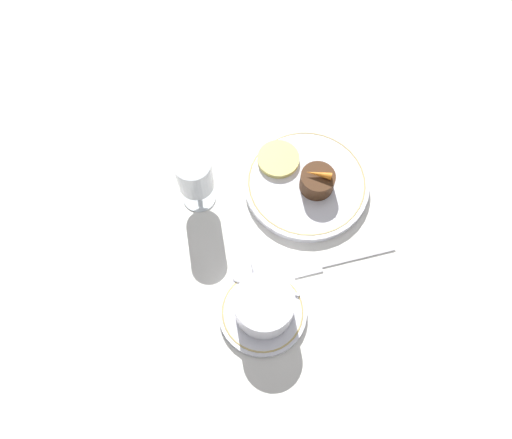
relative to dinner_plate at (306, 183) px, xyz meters
name	(u,v)px	position (x,y,z in m)	size (l,w,h in m)	color
ground_plane	(294,201)	(-0.02, 0.03, -0.01)	(3.00, 3.00, 0.00)	white
dinner_plate	(306,183)	(0.00, 0.00, 0.00)	(0.23, 0.23, 0.01)	white
saucer	(263,312)	(-0.21, 0.14, 0.00)	(0.14, 0.14, 0.01)	white
coffee_cup	(264,305)	(-0.21, 0.13, 0.03)	(0.12, 0.09, 0.06)	white
spoon	(258,284)	(-0.16, 0.13, 0.00)	(0.07, 0.10, 0.00)	silver
wine_glass	(195,177)	(0.02, 0.19, 0.07)	(0.06, 0.06, 0.12)	silver
fork	(332,263)	(-0.15, 0.00, -0.01)	(0.02, 0.18, 0.01)	silver
dessert_cake	(317,181)	(-0.01, -0.01, 0.02)	(0.06, 0.06, 0.04)	#4C2D19
carrot_garnish	(319,174)	(-0.01, -0.01, 0.05)	(0.03, 0.04, 0.01)	orange
pineapple_slice	(278,159)	(0.06, 0.04, 0.01)	(0.08, 0.08, 0.01)	#EFE075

